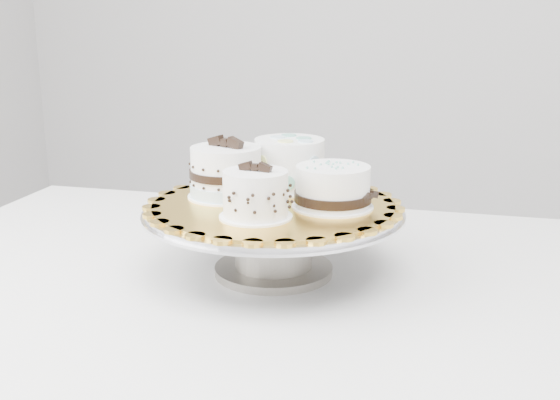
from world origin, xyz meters
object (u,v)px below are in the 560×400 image
(cake_dots, at_px, (289,164))
(cake_ribbon, at_px, (334,188))
(cake_stand, at_px, (273,228))
(table, at_px, (276,320))
(cake_board, at_px, (273,205))
(cake_swirl, at_px, (256,195))
(cake_banded, at_px, (226,174))

(cake_dots, bearing_deg, cake_ribbon, -64.73)
(cake_dots, bearing_deg, cake_stand, -109.70)
(cake_dots, bearing_deg, table, -105.08)
(cake_board, bearing_deg, cake_swirl, -87.12)
(cake_dots, bearing_deg, cake_swirl, -110.59)
(cake_swirl, bearing_deg, cake_board, 95.25)
(cake_board, distance_m, cake_dots, 0.10)
(table, height_order, cake_dots, cake_dots)
(cake_swirl, relative_size, cake_ribbon, 0.78)
(cake_stand, xyz_separation_m, cake_ribbon, (0.09, 0.01, 0.07))
(cake_dots, bearing_deg, cake_board, -109.70)
(table, relative_size, cake_swirl, 13.47)
(cake_swirl, bearing_deg, cake_ribbon, 47.54)
(cake_stand, bearing_deg, table, -58.84)
(cake_board, height_order, cake_banded, cake_banded)
(cake_banded, bearing_deg, cake_dots, 64.44)
(cake_stand, distance_m, cake_board, 0.04)
(cake_ribbon, bearing_deg, cake_board, -159.80)
(cake_board, height_order, cake_dots, cake_dots)
(cake_board, height_order, cake_ribbon, cake_ribbon)
(cake_swirl, distance_m, cake_dots, 0.17)
(cake_swirl, distance_m, cake_ribbon, 0.12)
(cake_board, bearing_deg, table, -58.84)
(cake_board, xyz_separation_m, cake_swirl, (0.00, -0.08, 0.03))
(cake_swirl, xyz_separation_m, cake_banded, (-0.08, 0.09, 0.00))
(table, bearing_deg, cake_banded, 157.77)
(table, distance_m, cake_swirl, 0.22)
(cake_stand, distance_m, cake_dots, 0.12)
(table, relative_size, cake_stand, 3.51)
(cake_swirl, height_order, cake_banded, cake_banded)
(table, relative_size, cake_banded, 10.38)
(table, xyz_separation_m, cake_banded, (-0.09, 0.03, 0.22))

